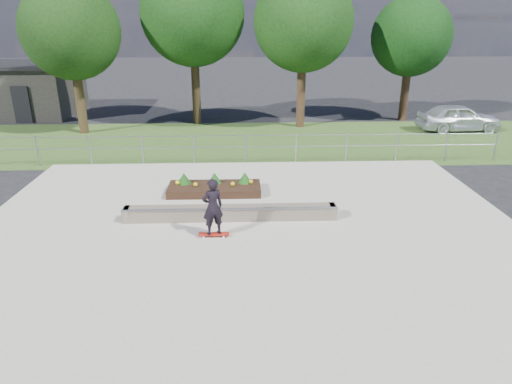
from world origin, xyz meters
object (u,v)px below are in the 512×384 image
at_px(planter_bed, 214,187).
at_px(skateboarder, 213,207).
at_px(parked_car, 458,117).
at_px(grind_ledge, 230,213).

bearing_deg(planter_bed, skateboarder, -87.72).
height_order(planter_bed, parked_car, parked_car).
distance_m(grind_ledge, planter_bed, 2.27).
xyz_separation_m(skateboarder, parked_car, (11.83, 11.76, -0.20)).
bearing_deg(parked_car, planter_bed, 122.76).
height_order(grind_ledge, parked_car, parked_car).
bearing_deg(parked_car, skateboarder, 132.18).
bearing_deg(planter_bed, parked_car, 35.41).
relative_size(grind_ledge, skateboarder, 3.76).
height_order(planter_bed, skateboarder, skateboarder).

